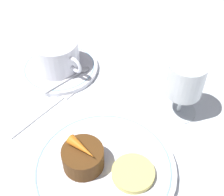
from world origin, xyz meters
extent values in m
plane|color=white|center=(0.00, 0.00, 0.00)|extent=(3.00, 3.00, 0.00)
cylinder|color=white|center=(0.03, -0.03, 0.01)|extent=(0.23, 0.23, 0.01)
torus|color=#8CB2D1|center=(0.03, -0.03, 0.01)|extent=(0.22, 0.22, 0.00)
cylinder|color=white|center=(-0.21, 0.09, 0.01)|extent=(0.16, 0.16, 0.01)
torus|color=#8CB2D1|center=(-0.21, 0.09, 0.01)|extent=(0.15, 0.15, 0.00)
cylinder|color=white|center=(-0.21, 0.09, 0.04)|extent=(0.09, 0.09, 0.06)
cylinder|color=#331E0F|center=(-0.21, 0.09, 0.05)|extent=(0.08, 0.08, 0.05)
torus|color=white|center=(-0.15, 0.09, 0.05)|extent=(0.04, 0.01, 0.04)
cube|color=silver|center=(-0.16, 0.06, 0.01)|extent=(0.01, 0.09, 0.00)
ellipsoid|color=silver|center=(-0.16, 0.12, 0.01)|extent=(0.02, 0.02, 0.00)
cylinder|color=silver|center=(0.05, 0.16, 0.00)|extent=(0.07, 0.07, 0.01)
cylinder|color=silver|center=(0.05, 0.16, 0.03)|extent=(0.01, 0.01, 0.05)
cylinder|color=silver|center=(0.05, 0.16, 0.09)|extent=(0.07, 0.07, 0.06)
cylinder|color=#470A14|center=(0.05, 0.16, 0.07)|extent=(0.06, 0.06, 0.04)
cube|color=silver|center=(-0.14, -0.03, 0.00)|extent=(0.01, 0.13, 0.01)
cube|color=silver|center=(-0.14, 0.06, 0.00)|extent=(0.02, 0.05, 0.01)
cylinder|color=#563314|center=(0.01, -0.05, 0.03)|extent=(0.07, 0.07, 0.04)
cone|color=orange|center=(0.01, -0.05, 0.06)|extent=(0.05, 0.02, 0.02)
cylinder|color=#EFE075|center=(0.08, -0.01, 0.02)|extent=(0.07, 0.07, 0.01)
camera|label=1|loc=(0.22, -0.22, 0.44)|focal=50.00mm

